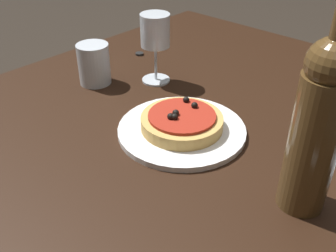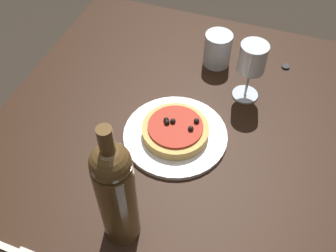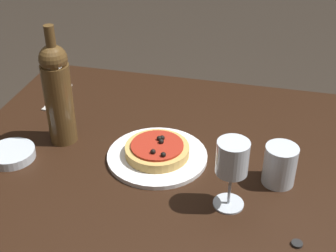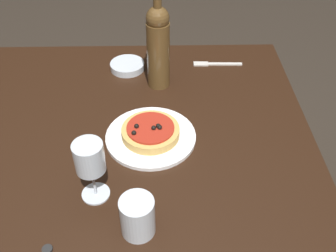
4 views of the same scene
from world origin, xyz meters
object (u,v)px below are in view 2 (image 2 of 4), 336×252
at_px(pizza, 176,129).
at_px(fork, 8,248).
at_px(wine_glass, 252,60).
at_px(dining_table, 206,165).
at_px(dinner_plate, 175,135).
at_px(water_cup, 218,49).
at_px(wine_bottle, 116,193).
at_px(bottle_cap, 286,67).

relative_size(pizza, fork, 0.94).
distance_m(wine_glass, fork, 0.72).
distance_m(dining_table, pizza, 0.14).
bearing_deg(wine_glass, dinner_plate, 56.33).
bearing_deg(fork, water_cup, 71.81).
relative_size(wine_glass, fork, 0.97).
distance_m(wine_glass, water_cup, 0.17).
height_order(wine_glass, fork, wine_glass).
xyz_separation_m(dinner_plate, water_cup, (-0.02, -0.31, 0.05)).
bearing_deg(dining_table, wine_bottle, 67.52).
bearing_deg(bottle_cap, dinner_plate, 57.86).
distance_m(dining_table, bottle_cap, 0.40).
distance_m(pizza, fork, 0.46).
relative_size(wine_bottle, bottle_cap, 13.95).
bearing_deg(dinner_plate, wine_bottle, 84.95).
xyz_separation_m(dining_table, bottle_cap, (-0.14, -0.36, 0.09)).
distance_m(pizza, wine_glass, 0.27).
bearing_deg(dinner_plate, wine_glass, -123.67).
relative_size(dinner_plate, pizza, 1.57).
bearing_deg(wine_glass, pizza, 56.33).
distance_m(pizza, bottle_cap, 0.43).
bearing_deg(fork, dinner_plate, 61.50).
bearing_deg(pizza, wine_bottle, 84.94).
height_order(pizza, wine_bottle, wine_bottle).
relative_size(dining_table, bottle_cap, 47.72).
xyz_separation_m(wine_glass, fork, (0.37, 0.60, -0.12)).
bearing_deg(dining_table, water_cup, -78.25).
distance_m(pizza, wine_bottle, 0.31).
distance_m(wine_glass, wine_bottle, 0.51).
bearing_deg(bottle_cap, dining_table, 69.29).
xyz_separation_m(wine_bottle, fork, (0.21, 0.12, -0.15)).
xyz_separation_m(dining_table, pizza, (0.09, -0.00, 0.11)).
height_order(pizza, bottle_cap, pizza).
xyz_separation_m(wine_bottle, water_cup, (-0.05, -0.59, -0.10)).
relative_size(wine_glass, bottle_cap, 7.28).
height_order(dining_table, fork, fork).
relative_size(pizza, water_cup, 1.65).
height_order(dining_table, dinner_plate, dinner_plate).
height_order(wine_glass, bottle_cap, wine_glass).
relative_size(dining_table, fork, 6.35).
distance_m(dinner_plate, water_cup, 0.32).
bearing_deg(fork, wine_glass, 60.25).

